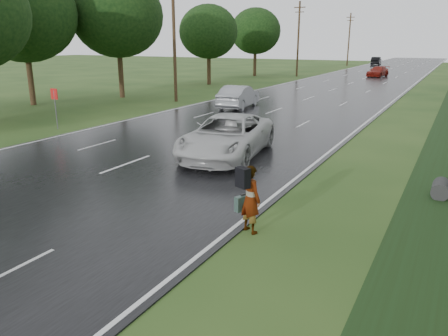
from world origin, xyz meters
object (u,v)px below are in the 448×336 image
white_pickup (227,136)px  road_sign (55,100)px  silver_sedan (239,97)px  pedestrian (249,198)px

white_pickup → road_sign: bearing=166.5°
road_sign → silver_sedan: bearing=65.2°
pedestrian → white_pickup: 7.80m
pedestrian → silver_sedan: 21.99m
road_sign → pedestrian: bearing=-25.4°
road_sign → silver_sedan: (5.58, 12.08, -0.77)m
white_pickup → silver_sedan: 14.23m
pedestrian → silver_sedan: bearing=-39.2°
pedestrian → silver_sedan: (-10.09, 19.54, -0.07)m
pedestrian → road_sign: bearing=-2.0°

